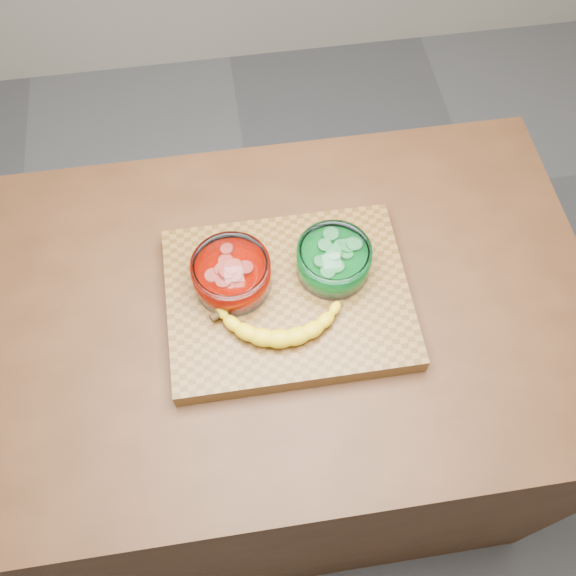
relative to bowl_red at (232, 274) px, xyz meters
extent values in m
plane|color=#5D5D62|center=(0.10, -0.04, -0.97)|extent=(3.50, 3.50, 0.00)
cube|color=#472815|center=(0.10, -0.04, -0.52)|extent=(1.20, 0.80, 0.90)
cube|color=brown|center=(0.10, -0.04, -0.05)|extent=(0.45, 0.35, 0.04)
cylinder|color=white|center=(0.00, 0.00, 0.00)|extent=(0.14, 0.14, 0.07)
cylinder|color=red|center=(0.00, 0.00, -0.01)|extent=(0.12, 0.12, 0.04)
cylinder|color=#FF5D50|center=(0.00, 0.00, 0.02)|extent=(0.12, 0.12, 0.02)
cylinder|color=white|center=(0.19, 0.00, 0.00)|extent=(0.14, 0.14, 0.06)
cylinder|color=#0C8929|center=(0.19, 0.00, -0.01)|extent=(0.12, 0.12, 0.04)
cylinder|color=#64D472|center=(0.19, 0.00, 0.02)|extent=(0.11, 0.11, 0.02)
camera|label=1|loc=(0.01, -0.61, 1.01)|focal=40.00mm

